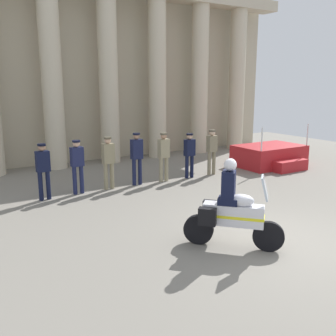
% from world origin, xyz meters
% --- Properties ---
extents(ground_plane, '(28.00, 28.00, 0.00)m').
position_xyz_m(ground_plane, '(0.00, 0.00, 0.00)').
color(ground_plane, gray).
extents(colonnade_backdrop, '(18.43, 1.66, 8.30)m').
position_xyz_m(colonnade_backdrop, '(0.27, 10.37, 4.23)').
color(colonnade_backdrop, '#B6AB91').
rests_on(colonnade_backdrop, ground_plane).
extents(reviewing_stand, '(2.74, 2.31, 1.77)m').
position_xyz_m(reviewing_stand, '(5.58, 5.58, 0.42)').
color(reviewing_stand, '#B21E23').
rests_on(reviewing_stand, ground_plane).
extents(officer_in_row_0, '(0.39, 0.24, 1.68)m').
position_xyz_m(officer_in_row_0, '(-3.62, 5.65, 0.99)').
color(officer_in_row_0, black).
rests_on(officer_in_row_0, ground_plane).
extents(officer_in_row_1, '(0.39, 0.24, 1.69)m').
position_xyz_m(officer_in_row_1, '(-2.56, 5.76, 1.00)').
color(officer_in_row_1, '#191E42').
rests_on(officer_in_row_1, ground_plane).
extents(officer_in_row_2, '(0.39, 0.24, 1.71)m').
position_xyz_m(officer_in_row_2, '(-1.54, 5.76, 1.01)').
color(officer_in_row_2, '#847A5B').
rests_on(officer_in_row_2, ground_plane).
extents(officer_in_row_3, '(0.39, 0.24, 1.77)m').
position_xyz_m(officer_in_row_3, '(-0.51, 5.77, 1.05)').
color(officer_in_row_3, '#141938').
rests_on(officer_in_row_3, ground_plane).
extents(officer_in_row_4, '(0.39, 0.24, 1.72)m').
position_xyz_m(officer_in_row_4, '(0.50, 5.70, 1.01)').
color(officer_in_row_4, gray).
rests_on(officer_in_row_4, ground_plane).
extents(officer_in_row_5, '(0.39, 0.24, 1.63)m').
position_xyz_m(officer_in_row_5, '(1.56, 5.66, 0.96)').
color(officer_in_row_5, black).
rests_on(officer_in_row_5, ground_plane).
extents(officer_in_row_6, '(0.39, 0.24, 1.70)m').
position_xyz_m(officer_in_row_6, '(2.55, 5.63, 1.00)').
color(officer_in_row_6, '#7A7056').
rests_on(officer_in_row_6, ground_plane).
extents(motorcycle_with_rider, '(1.52, 1.61, 1.90)m').
position_xyz_m(motorcycle_with_rider, '(-1.16, 0.23, 0.79)').
color(motorcycle_with_rider, black).
rests_on(motorcycle_with_rider, ground_plane).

